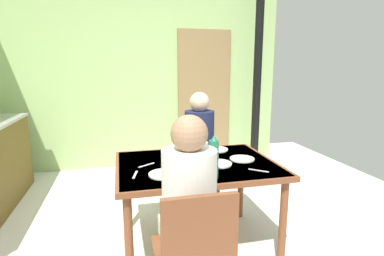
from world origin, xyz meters
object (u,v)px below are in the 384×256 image
(dining_table, at_px, (196,172))
(water_bottle_green_near, at_px, (214,158))
(person_near_diner, at_px, (189,193))
(chair_far_diner, at_px, (196,158))
(serving_bowl_center, at_px, (182,160))
(person_far_diner, at_px, (200,135))
(chair_near_diner, at_px, (195,254))
(water_bottle_green_far, at_px, (188,139))

(dining_table, xyz_separation_m, water_bottle_green_near, (0.03, -0.34, 0.21))
(water_bottle_green_near, bearing_deg, person_near_diner, -126.31)
(chair_far_diner, bearing_deg, dining_table, 75.73)
(serving_bowl_center, bearing_deg, person_near_diner, -98.62)
(person_near_diner, height_order, person_far_diner, same)
(chair_far_diner, distance_m, person_near_diner, 1.59)
(dining_table, height_order, person_near_diner, person_near_diner)
(water_bottle_green_near, bearing_deg, dining_table, 95.53)
(person_far_diner, xyz_separation_m, water_bottle_green_near, (-0.18, -1.02, 0.08))
(chair_near_diner, bearing_deg, chair_far_diner, 75.41)
(chair_far_diner, distance_m, serving_bowl_center, 0.91)
(chair_near_diner, bearing_deg, serving_bowl_center, 82.78)
(water_bottle_green_near, xyz_separation_m, water_bottle_green_far, (-0.03, 0.65, -0.02))
(dining_table, xyz_separation_m, water_bottle_green_far, (0.00, 0.31, 0.20))
(chair_near_diner, relative_size, serving_bowl_center, 5.12)
(person_near_diner, bearing_deg, water_bottle_green_near, 53.69)
(person_far_diner, distance_m, water_bottle_green_near, 1.04)
(chair_far_diner, xyz_separation_m, water_bottle_green_far, (-0.21, -0.51, 0.35))
(dining_table, distance_m, water_bottle_green_far, 0.37)
(person_near_diner, distance_m, person_far_diner, 1.43)
(dining_table, height_order, serving_bowl_center, serving_bowl_center)
(chair_near_diner, distance_m, person_far_diner, 1.59)
(chair_near_diner, xyz_separation_m, chair_far_diner, (0.43, 1.64, 0.00))
(person_far_diner, relative_size, serving_bowl_center, 4.53)
(dining_table, relative_size, serving_bowl_center, 7.29)
(person_far_diner, xyz_separation_m, serving_bowl_center, (-0.32, -0.67, -0.03))
(dining_table, xyz_separation_m, person_far_diner, (0.21, 0.68, 0.13))
(chair_far_diner, bearing_deg, person_far_diner, 90.00)
(person_near_diner, distance_m, water_bottle_green_far, 1.02)
(chair_far_diner, xyz_separation_m, serving_bowl_center, (-0.32, -0.81, 0.25))
(person_far_diner, distance_m, water_bottle_green_far, 0.43)
(water_bottle_green_near, relative_size, serving_bowl_center, 1.74)
(person_far_diner, bearing_deg, chair_far_diner, -90.00)
(person_near_diner, relative_size, serving_bowl_center, 4.53)
(person_far_diner, height_order, water_bottle_green_near, person_far_diner)
(chair_near_diner, bearing_deg, person_near_diner, 90.00)
(chair_near_diner, relative_size, water_bottle_green_far, 3.29)
(person_near_diner, relative_size, water_bottle_green_near, 2.61)
(person_far_diner, xyz_separation_m, water_bottle_green_far, (-0.21, -0.37, 0.06))
(chair_near_diner, bearing_deg, water_bottle_green_far, 78.99)
(dining_table, distance_m, serving_bowl_center, 0.15)
(dining_table, bearing_deg, chair_near_diner, -104.90)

